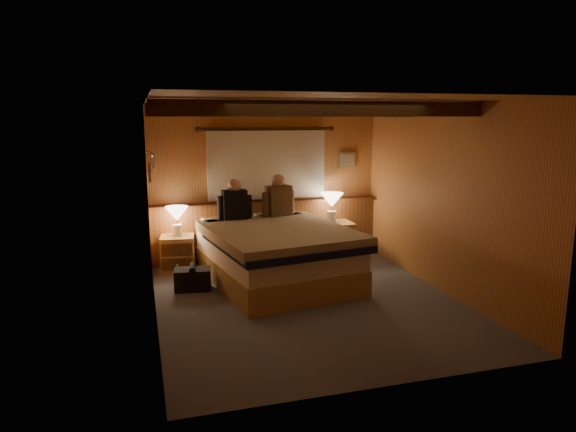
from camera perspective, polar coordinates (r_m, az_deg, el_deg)
name	(u,v)px	position (r m, az deg, el deg)	size (l,w,h in m)	color
floor	(308,302)	(6.38, 2.22, -9.49)	(4.20, 4.20, 0.00)	#515560
ceiling	(309,101)	(5.98, 2.40, 12.61)	(4.20, 4.20, 0.00)	#BB8846
wall_back	(266,184)	(8.06, -2.44, 3.61)	(3.60, 3.60, 0.00)	#D6914C
wall_left	(151,213)	(5.76, -14.94, 0.32)	(4.20, 4.20, 0.00)	#D6914C
wall_right	(442,199)	(6.85, 16.76, 1.86)	(4.20, 4.20, 0.00)	#D6914C
wall_front	(392,248)	(4.17, 11.51, -3.47)	(3.60, 3.60, 0.00)	#D6914C
wainscot	(268,229)	(8.12, -2.29, -1.46)	(3.60, 0.23, 0.94)	brown
curtain_window	(267,164)	(7.96, -2.34, 5.84)	(2.18, 0.09, 1.11)	#4A2D12
ceiling_beams	(305,110)	(6.12, 1.93, 11.73)	(3.60, 1.65, 0.16)	#4A2D12
coat_rail	(153,159)	(7.27, -14.81, 6.17)	(0.05, 0.55, 0.24)	silver
framed_print	(347,160)	(8.43, 6.58, 6.25)	(0.30, 0.04, 0.25)	#A17C50
bed	(276,254)	(6.99, -1.29, -4.20)	(2.04, 2.49, 0.77)	#B57F4D
nightstand_left	(178,254)	(7.69, -12.15, -4.10)	(0.53, 0.49, 0.53)	#B57F4D
nightstand_right	(335,241)	(8.19, 5.24, -2.75)	(0.54, 0.49, 0.59)	#B57F4D
lamp_left	(177,215)	(7.58, -12.25, 0.06)	(0.33, 0.33, 0.43)	white
lamp_right	(332,202)	(8.08, 4.90, 1.60)	(0.36, 0.36, 0.47)	white
person_left	(235,203)	(7.46, -5.96, 1.47)	(0.51, 0.21, 0.62)	black
person_right	(278,199)	(7.69, -1.07, 1.93)	(0.52, 0.31, 0.66)	#4E371F
duffel_bag	(193,279)	(6.86, -10.55, -6.89)	(0.50, 0.33, 0.34)	black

